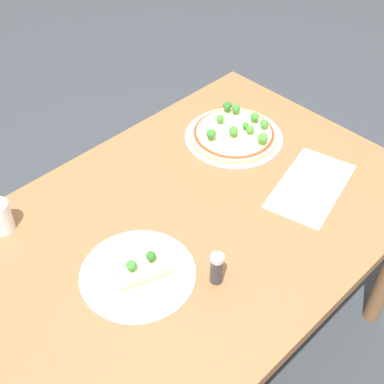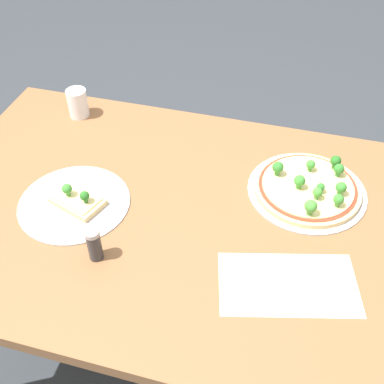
% 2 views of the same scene
% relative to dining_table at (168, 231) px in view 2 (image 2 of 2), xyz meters
% --- Properties ---
extents(ground_plane, '(8.00, 8.00, 0.00)m').
position_rel_dining_table_xyz_m(ground_plane, '(0.00, 0.00, -0.63)').
color(ground_plane, '#33383D').
extents(dining_table, '(1.31, 0.90, 0.71)m').
position_rel_dining_table_xyz_m(dining_table, '(0.00, 0.00, 0.00)').
color(dining_table, brown).
rests_on(dining_table, ground_plane).
extents(pizza_tray_whole, '(0.32, 0.32, 0.07)m').
position_rel_dining_table_xyz_m(pizza_tray_whole, '(0.35, 0.17, 0.10)').
color(pizza_tray_whole, '#B7B7BC').
rests_on(pizza_tray_whole, dining_table).
extents(pizza_tray_slice, '(0.30, 0.30, 0.06)m').
position_rel_dining_table_xyz_m(pizza_tray_slice, '(-0.24, -0.04, 0.09)').
color(pizza_tray_slice, '#B7B7BC').
rests_on(pizza_tray_slice, dining_table).
extents(drinking_cup, '(0.06, 0.06, 0.09)m').
position_rel_dining_table_xyz_m(drinking_cup, '(-0.40, 0.34, 0.13)').
color(drinking_cup, white).
rests_on(drinking_cup, dining_table).
extents(condiment_shaker, '(0.04, 0.04, 0.09)m').
position_rel_dining_table_xyz_m(condiment_shaker, '(-0.11, -0.20, 0.13)').
color(condiment_shaker, '#333338').
rests_on(condiment_shaker, dining_table).
extents(paper_menu, '(0.35, 0.25, 0.00)m').
position_rel_dining_table_xyz_m(paper_menu, '(0.34, -0.15, 0.09)').
color(paper_menu, white).
rests_on(paper_menu, dining_table).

